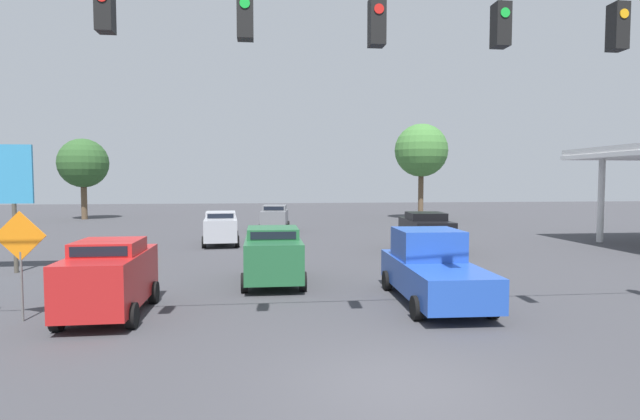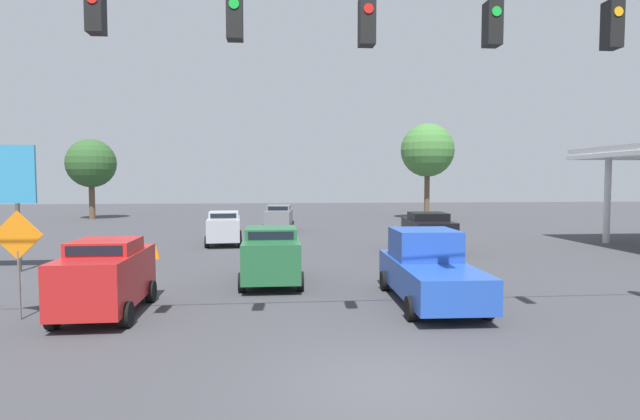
{
  "view_description": "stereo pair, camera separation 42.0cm",
  "coord_description": "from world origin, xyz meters",
  "px_view_note": "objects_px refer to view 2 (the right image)",
  "views": [
    {
      "loc": [
        2.36,
        8.37,
        3.63
      ],
      "look_at": [
        -0.02,
        -11.96,
        2.39
      ],
      "focal_mm": 28.0,
      "sensor_mm": 36.0,
      "label": 1
    },
    {
      "loc": [
        1.95,
        8.42,
        3.63
      ],
      "look_at": [
        -0.02,
        -11.96,
        2.39
      ],
      "focal_mm": 28.0,
      "sensor_mm": 36.0,
      "label": 2
    }
  ],
  "objects_px": {
    "sedan_black_oncoming_far": "(428,231)",
    "tree_horizon_left": "(427,151)",
    "pickup_truck_blue_crossing_near": "(429,269)",
    "tree_horizon_right": "(91,164)",
    "traffic_cone_fourth": "(156,252)",
    "overhead_signal_span": "(370,93)",
    "sedan_silver_withflow_far": "(224,227)",
    "work_zone_sign": "(18,244)",
    "sedan_red_parked_shoulder": "(106,276)",
    "traffic_cone_third": "(141,262)",
    "traffic_cone_nearest": "(95,292)",
    "sedan_grey_withflow_deep": "(279,218)",
    "sedan_green_withflow_mid": "(271,254)",
    "traffic_cone_second": "(115,276)"
  },
  "relations": [
    {
      "from": "sedan_green_withflow_mid",
      "to": "traffic_cone_second",
      "type": "bearing_deg",
      "value": -1.95
    },
    {
      "from": "sedan_red_parked_shoulder",
      "to": "sedan_black_oncoming_far",
      "type": "relative_size",
      "value": 0.88
    },
    {
      "from": "traffic_cone_nearest",
      "to": "traffic_cone_third",
      "type": "bearing_deg",
      "value": -88.93
    },
    {
      "from": "traffic_cone_fourth",
      "to": "tree_horizon_left",
      "type": "relative_size",
      "value": 0.07
    },
    {
      "from": "traffic_cone_fourth",
      "to": "tree_horizon_right",
      "type": "xyz_separation_m",
      "value": [
        11.36,
        -24.76,
        4.83
      ]
    },
    {
      "from": "tree_horizon_left",
      "to": "sedan_green_withflow_mid",
      "type": "bearing_deg",
      "value": 62.42
    },
    {
      "from": "sedan_black_oncoming_far",
      "to": "tree_horizon_left",
      "type": "distance_m",
      "value": 22.16
    },
    {
      "from": "sedan_green_withflow_mid",
      "to": "tree_horizon_right",
      "type": "distance_m",
      "value": 35.19
    },
    {
      "from": "sedan_black_oncoming_far",
      "to": "tree_horizon_right",
      "type": "relative_size",
      "value": 0.6
    },
    {
      "from": "sedan_silver_withflow_far",
      "to": "tree_horizon_left",
      "type": "relative_size",
      "value": 0.49
    },
    {
      "from": "overhead_signal_span",
      "to": "traffic_cone_nearest",
      "type": "height_order",
      "value": "overhead_signal_span"
    },
    {
      "from": "pickup_truck_blue_crossing_near",
      "to": "tree_horizon_right",
      "type": "relative_size",
      "value": 0.74
    },
    {
      "from": "traffic_cone_nearest",
      "to": "traffic_cone_third",
      "type": "xyz_separation_m",
      "value": [
        0.1,
        -5.57,
        0.0
      ]
    },
    {
      "from": "overhead_signal_span",
      "to": "sedan_black_oncoming_far",
      "type": "xyz_separation_m",
      "value": [
        -5.77,
        -14.1,
        -4.37
      ]
    },
    {
      "from": "sedan_red_parked_shoulder",
      "to": "traffic_cone_third",
      "type": "relative_size",
      "value": 6.26
    },
    {
      "from": "sedan_green_withflow_mid",
      "to": "traffic_cone_second",
      "type": "xyz_separation_m",
      "value": [
        5.38,
        -0.18,
        -0.71
      ]
    },
    {
      "from": "pickup_truck_blue_crossing_near",
      "to": "tree_horizon_right",
      "type": "distance_m",
      "value": 40.3
    },
    {
      "from": "tree_horizon_left",
      "to": "sedan_silver_withflow_far",
      "type": "bearing_deg",
      "value": 44.15
    },
    {
      "from": "traffic_cone_fourth",
      "to": "work_zone_sign",
      "type": "bearing_deg",
      "value": 83.26
    },
    {
      "from": "sedan_grey_withflow_deep",
      "to": "pickup_truck_blue_crossing_near",
      "type": "bearing_deg",
      "value": 101.16
    },
    {
      "from": "sedan_red_parked_shoulder",
      "to": "tree_horizon_right",
      "type": "distance_m",
      "value": 36.81
    },
    {
      "from": "traffic_cone_third",
      "to": "work_zone_sign",
      "type": "relative_size",
      "value": 0.22
    },
    {
      "from": "sedan_red_parked_shoulder",
      "to": "traffic_cone_nearest",
      "type": "distance_m",
      "value": 1.74
    },
    {
      "from": "overhead_signal_span",
      "to": "sedan_red_parked_shoulder",
      "type": "xyz_separation_m",
      "value": [
        6.49,
        -3.52,
        -4.36
      ]
    },
    {
      "from": "tree_horizon_left",
      "to": "traffic_cone_fourth",
      "type": "bearing_deg",
      "value": 47.52
    },
    {
      "from": "sedan_silver_withflow_far",
      "to": "traffic_cone_fourth",
      "type": "relative_size",
      "value": 6.86
    },
    {
      "from": "work_zone_sign",
      "to": "traffic_cone_third",
      "type": "bearing_deg",
      "value": -99.51
    },
    {
      "from": "overhead_signal_span",
      "to": "tree_horizon_left",
      "type": "height_order",
      "value": "tree_horizon_left"
    },
    {
      "from": "sedan_black_oncoming_far",
      "to": "tree_horizon_left",
      "type": "xyz_separation_m",
      "value": [
        -6.45,
        -20.53,
        5.29
      ]
    },
    {
      "from": "traffic_cone_second",
      "to": "work_zone_sign",
      "type": "height_order",
      "value": "work_zone_sign"
    },
    {
      "from": "work_zone_sign",
      "to": "tree_horizon_right",
      "type": "height_order",
      "value": "tree_horizon_right"
    },
    {
      "from": "pickup_truck_blue_crossing_near",
      "to": "sedan_black_oncoming_far",
      "type": "height_order",
      "value": "pickup_truck_blue_crossing_near"
    },
    {
      "from": "sedan_silver_withflow_far",
      "to": "traffic_cone_second",
      "type": "distance_m",
      "value": 11.07
    },
    {
      "from": "traffic_cone_second",
      "to": "tree_horizon_left",
      "type": "xyz_separation_m",
      "value": [
        -19.67,
        -27.18,
        6.02
      ]
    },
    {
      "from": "sedan_red_parked_shoulder",
      "to": "traffic_cone_third",
      "type": "distance_m",
      "value": 7.04
    },
    {
      "from": "sedan_black_oncoming_far",
      "to": "traffic_cone_third",
      "type": "height_order",
      "value": "sedan_black_oncoming_far"
    },
    {
      "from": "overhead_signal_span",
      "to": "traffic_cone_second",
      "type": "bearing_deg",
      "value": -44.97
    },
    {
      "from": "sedan_red_parked_shoulder",
      "to": "traffic_cone_fourth",
      "type": "distance_m",
      "value": 9.77
    },
    {
      "from": "overhead_signal_span",
      "to": "sedan_silver_withflow_far",
      "type": "relative_size",
      "value": 4.77
    },
    {
      "from": "traffic_cone_nearest",
      "to": "tree_horizon_right",
      "type": "height_order",
      "value": "tree_horizon_right"
    },
    {
      "from": "traffic_cone_nearest",
      "to": "tree_horizon_right",
      "type": "distance_m",
      "value": 35.36
    },
    {
      "from": "overhead_signal_span",
      "to": "tree_horizon_left",
      "type": "bearing_deg",
      "value": -109.44
    },
    {
      "from": "sedan_red_parked_shoulder",
      "to": "traffic_cone_second",
      "type": "relative_size",
      "value": 6.26
    },
    {
      "from": "work_zone_sign",
      "to": "traffic_cone_fourth",
      "type": "bearing_deg",
      "value": -96.74
    },
    {
      "from": "overhead_signal_span",
      "to": "traffic_cone_second",
      "type": "height_order",
      "value": "overhead_signal_span"
    },
    {
      "from": "overhead_signal_span",
      "to": "traffic_cone_second",
      "type": "relative_size",
      "value": 32.78
    },
    {
      "from": "sedan_red_parked_shoulder",
      "to": "tree_horizon_right",
      "type": "relative_size",
      "value": 0.53
    },
    {
      "from": "sedan_black_oncoming_far",
      "to": "sedan_grey_withflow_deep",
      "type": "distance_m",
      "value": 13.15
    },
    {
      "from": "overhead_signal_span",
      "to": "pickup_truck_blue_crossing_near",
      "type": "relative_size",
      "value": 3.73
    },
    {
      "from": "sedan_silver_withflow_far",
      "to": "work_zone_sign",
      "type": "distance_m",
      "value": 15.46
    }
  ]
}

